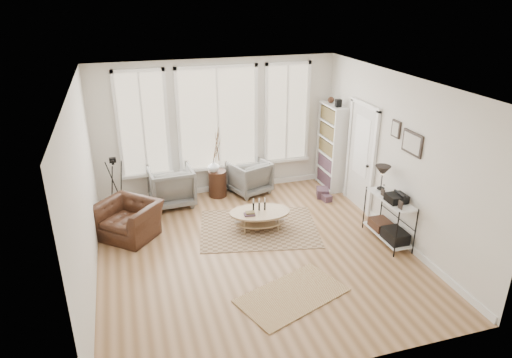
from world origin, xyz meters
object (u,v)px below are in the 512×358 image
object	(u,v)px
bookcase	(331,147)
armchair_right	(249,177)
coffee_table	(260,215)
armchair_left	(171,186)
low_shelf	(389,215)
accent_chair	(128,220)
side_table	(217,162)

from	to	relation	value
bookcase	armchair_right	world-z (taller)	bookcase
coffee_table	armchair_left	distance (m)	2.12
armchair_left	low_shelf	bearing A→B (deg)	139.75
bookcase	low_shelf	bearing A→B (deg)	-91.28
low_shelf	accent_chair	distance (m)	4.66
bookcase	accent_chair	bearing A→B (deg)	-167.17
armchair_left	armchair_right	bearing A→B (deg)	-179.88
bookcase	armchair_right	size ratio (longest dim) A/B	2.57
side_table	low_shelf	bearing A→B (deg)	-47.78
low_shelf	armchair_left	size ratio (longest dim) A/B	1.45
bookcase	side_table	size ratio (longest dim) A/B	1.27
armchair_left	side_table	xyz separation A→B (m)	(1.00, 0.12, 0.37)
bookcase	armchair_left	bearing A→B (deg)	178.35
low_shelf	side_table	xyz separation A→B (m)	(-2.49, 2.75, 0.27)
low_shelf	armchair_left	bearing A→B (deg)	143.12
armchair_left	accent_chair	world-z (taller)	armchair_left
side_table	armchair_left	bearing A→B (deg)	-173.06
coffee_table	accent_chair	xyz separation A→B (m)	(-2.35, 0.43, 0.05)
low_shelf	bookcase	bearing A→B (deg)	88.72
accent_chair	side_table	bearing A→B (deg)	74.14
armchair_right	side_table	distance (m)	0.82
coffee_table	armchair_right	xyz separation A→B (m)	(0.28, 1.66, 0.09)
bookcase	low_shelf	xyz separation A→B (m)	(-0.06, -2.52, -0.44)
armchair_right	accent_chair	size ratio (longest dim) A/B	0.79
coffee_table	accent_chair	world-z (taller)	accent_chair
armchair_right	accent_chair	distance (m)	2.90
low_shelf	armchair_left	world-z (taller)	low_shelf
low_shelf	coffee_table	distance (m)	2.33
side_table	accent_chair	xyz separation A→B (m)	(-1.92, -1.24, -0.45)
coffee_table	armchair_right	distance (m)	1.68
armchair_right	armchair_left	bearing A→B (deg)	-16.28
low_shelf	armchair_right	distance (m)	3.26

